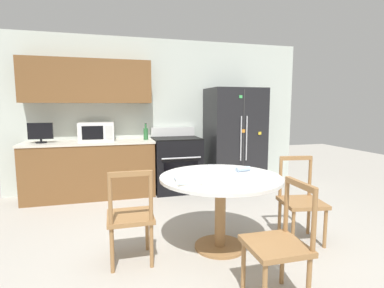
{
  "coord_description": "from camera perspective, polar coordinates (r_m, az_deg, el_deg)",
  "views": [
    {
      "loc": [
        -0.92,
        -2.66,
        1.46
      ],
      "look_at": [
        0.14,
        1.15,
        0.95
      ],
      "focal_mm": 28.0,
      "sensor_mm": 36.0,
      "label": 1
    }
  ],
  "objects": [
    {
      "name": "ground_plane",
      "position": [
        3.16,
        3.28,
        -20.1
      ],
      "size": [
        14.0,
        14.0,
        0.0
      ],
      "primitive_type": "plane",
      "color": "#B2ADA3"
    },
    {
      "name": "back_wall",
      "position": [
        5.29,
        -9.02,
        6.99
      ],
      "size": [
        5.2,
        0.44,
        2.6
      ],
      "color": "silver",
      "rests_on": "ground_plane"
    },
    {
      "name": "kitchen_counter",
      "position": [
        5.06,
        -18.69,
        -4.56
      ],
      "size": [
        2.0,
        0.64,
        0.9
      ],
      "color": "brown",
      "rests_on": "ground_plane"
    },
    {
      "name": "refrigerator",
      "position": [
        5.35,
        8.06,
        1.02
      ],
      "size": [
        0.94,
        0.77,
        1.76
      ],
      "color": "black",
      "rests_on": "ground_plane"
    },
    {
      "name": "oven_range",
      "position": [
        5.14,
        -2.94,
        -3.8
      ],
      "size": [
        0.78,
        0.68,
        1.08
      ],
      "color": "black",
      "rests_on": "ground_plane"
    },
    {
      "name": "microwave",
      "position": [
        4.99,
        -17.76,
        2.25
      ],
      "size": [
        0.54,
        0.36,
        0.29
      ],
      "color": "white",
      "rests_on": "kitchen_counter"
    },
    {
      "name": "countertop_tv",
      "position": [
        5.03,
        -26.89,
        2.01
      ],
      "size": [
        0.35,
        0.16,
        0.3
      ],
      "color": "black",
      "rests_on": "kitchen_counter"
    },
    {
      "name": "counter_bottle",
      "position": [
        4.98,
        -8.79,
        2.01
      ],
      "size": [
        0.08,
        0.08,
        0.28
      ],
      "color": "#2D6B38",
      "rests_on": "kitchen_counter"
    },
    {
      "name": "dining_table",
      "position": [
        3.07,
        5.45,
        -8.7
      ],
      "size": [
        1.23,
        1.23,
        0.75
      ],
      "color": "white",
      "rests_on": "ground_plane"
    },
    {
      "name": "dining_chair_left",
      "position": [
        2.89,
        -11.65,
        -13.51
      ],
      "size": [
        0.42,
        0.42,
        0.9
      ],
      "rotation": [
        0.0,
        0.0,
        6.27
      ],
      "color": "#9E7042",
      "rests_on": "ground_plane"
    },
    {
      "name": "dining_chair_near",
      "position": [
        2.43,
        16.23,
        -17.9
      ],
      "size": [
        0.43,
        0.43,
        0.9
      ],
      "rotation": [
        0.0,
        0.0,
        1.55
      ],
      "color": "#9E7042",
      "rests_on": "ground_plane"
    },
    {
      "name": "dining_chair_right",
      "position": [
        3.48,
        20.05,
        -10.22
      ],
      "size": [
        0.48,
        0.48,
        0.9
      ],
      "rotation": [
        0.0,
        0.0,
        2.98
      ],
      "color": "#9E7042",
      "rests_on": "ground_plane"
    },
    {
      "name": "candle_glass",
      "position": [
        3.17,
        3.64,
        -4.84
      ],
      "size": [
        0.08,
        0.08,
        0.08
      ],
      "color": "silver",
      "rests_on": "dining_table"
    },
    {
      "name": "folded_napkin",
      "position": [
        3.27,
        9.7,
        -4.74
      ],
      "size": [
        0.17,
        0.08,
        0.05
      ],
      "color": "#A3BCDB",
      "rests_on": "dining_table"
    },
    {
      "name": "mail_stack",
      "position": [
        2.79,
        -0.85,
        -7.01
      ],
      "size": [
        0.28,
        0.34,
        0.02
      ],
      "color": "white",
      "rests_on": "dining_table"
    }
  ]
}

